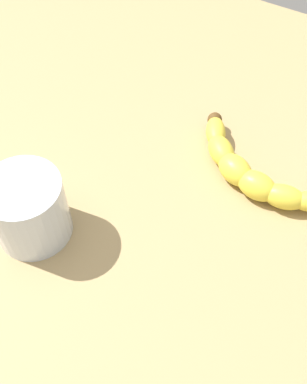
# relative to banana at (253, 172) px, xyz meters

# --- Properties ---
(wooden_tabletop) EXTENTS (1.20, 1.20, 0.03)m
(wooden_tabletop) POSITION_rel_banana_xyz_m (-0.13, -0.17, -0.03)
(wooden_tabletop) COLOR tan
(wooden_tabletop) RESTS_ON ground
(banana) EXTENTS (0.22, 0.12, 0.04)m
(banana) POSITION_rel_banana_xyz_m (0.00, 0.00, 0.00)
(banana) COLOR yellow
(banana) RESTS_ON wooden_tabletop
(smoothie_glass) EXTENTS (0.09, 0.09, 0.09)m
(smoothie_glass) POSITION_rel_banana_xyz_m (-0.20, -0.21, 0.02)
(smoothie_glass) COLOR silver
(smoothie_glass) RESTS_ON wooden_tabletop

